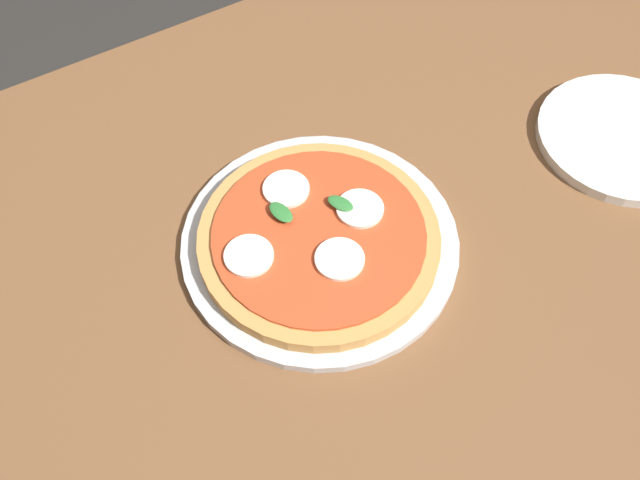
{
  "coord_description": "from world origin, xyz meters",
  "views": [
    {
      "loc": [
        0.3,
        0.32,
        1.38
      ],
      "look_at": [
        0.08,
        -0.05,
        0.73
      ],
      "focal_mm": 38.48,
      "sensor_mm": 36.0,
      "label": 1
    }
  ],
  "objects_px": {
    "serving_tray": "(320,242)",
    "plate_white": "(623,137)",
    "pizza": "(318,238)",
    "dining_table": "(394,288)"
  },
  "relations": [
    {
      "from": "dining_table",
      "to": "serving_tray",
      "type": "distance_m",
      "value": 0.13
    },
    {
      "from": "dining_table",
      "to": "pizza",
      "type": "bearing_deg",
      "value": -31.93
    },
    {
      "from": "pizza",
      "to": "dining_table",
      "type": "bearing_deg",
      "value": 148.07
    },
    {
      "from": "pizza",
      "to": "plate_white",
      "type": "distance_m",
      "value": 0.42
    },
    {
      "from": "serving_tray",
      "to": "pizza",
      "type": "height_order",
      "value": "pizza"
    },
    {
      "from": "serving_tray",
      "to": "plate_white",
      "type": "bearing_deg",
      "value": 171.0
    },
    {
      "from": "serving_tray",
      "to": "pizza",
      "type": "xyz_separation_m",
      "value": [
        0.0,
        0.0,
        0.02
      ]
    },
    {
      "from": "serving_tray",
      "to": "pizza",
      "type": "bearing_deg",
      "value": 42.25
    },
    {
      "from": "dining_table",
      "to": "pizza",
      "type": "height_order",
      "value": "pizza"
    },
    {
      "from": "dining_table",
      "to": "pizza",
      "type": "distance_m",
      "value": 0.15
    }
  ]
}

